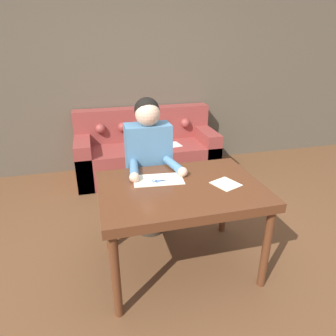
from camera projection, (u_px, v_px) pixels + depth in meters
ground_plane at (177, 267)px, 2.51m from camera, size 16.00×16.00×0.00m
wall_back at (131, 75)px, 4.05m from camera, size 8.00×0.06×2.60m
dining_table at (181, 195)px, 2.27m from camera, size 1.22×0.86×0.75m
couch at (146, 152)px, 4.12m from camera, size 1.86×0.77×0.89m
person at (149, 168)px, 2.73m from camera, size 0.47×0.59×1.31m
pattern_paper_main at (158, 180)px, 2.33m from camera, size 0.40×0.25×0.00m
pattern_paper_offcut at (226, 184)px, 2.26m from camera, size 0.23×0.24×0.00m
scissors at (161, 181)px, 2.31m from camera, size 0.22×0.07×0.01m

